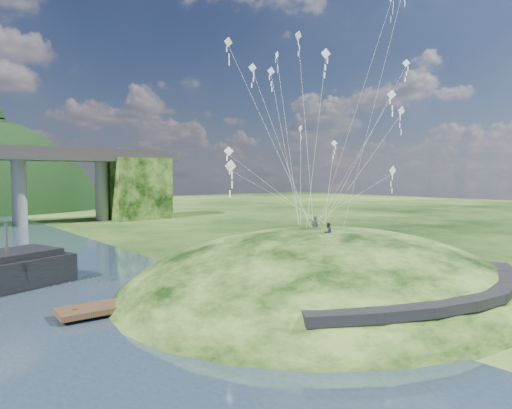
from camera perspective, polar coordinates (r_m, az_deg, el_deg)
ground at (r=32.18m, az=1.19°, el=-13.38°), size 320.00×320.00×0.00m
grass_hill at (r=39.31m, az=8.43°, el=-12.52°), size 36.00×32.00×13.00m
footpath at (r=31.43m, az=23.98°, el=-10.18°), size 22.29×5.84×0.83m
wooden_dock at (r=34.95m, az=-10.88°, el=-11.23°), size 15.62×3.12×1.11m
kite_flyers at (r=37.97m, az=8.19°, el=-1.83°), size 2.93×4.09×1.94m
kite_swarm at (r=40.77m, az=7.46°, el=14.20°), size 19.78×15.58×15.83m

